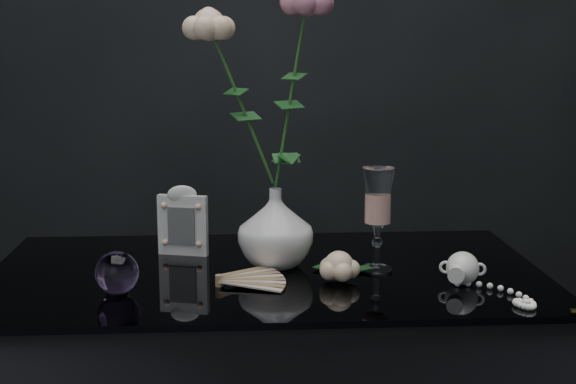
{
  "coord_description": "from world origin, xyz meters",
  "views": [
    {
      "loc": [
        -0.05,
        -1.43,
        1.2
      ],
      "look_at": [
        0.04,
        0.01,
        0.92
      ],
      "focal_mm": 50.0,
      "sensor_mm": 36.0,
      "label": 1
    }
  ],
  "objects_px": {
    "wine_glass": "(377,220)",
    "picture_frame": "(183,220)",
    "paperweight": "(117,273)",
    "pearl_jar": "(463,267)",
    "loose_rose": "(339,266)",
    "vase": "(275,228)"
  },
  "relations": [
    {
      "from": "wine_glass",
      "to": "pearl_jar",
      "type": "bearing_deg",
      "value": -31.86
    },
    {
      "from": "wine_glass",
      "to": "pearl_jar",
      "type": "relative_size",
      "value": 0.92
    },
    {
      "from": "wine_glass",
      "to": "loose_rose",
      "type": "height_order",
      "value": "wine_glass"
    },
    {
      "from": "wine_glass",
      "to": "paperweight",
      "type": "xyz_separation_m",
      "value": [
        -0.47,
        -0.11,
        -0.06
      ]
    },
    {
      "from": "vase",
      "to": "pearl_jar",
      "type": "height_order",
      "value": "vase"
    },
    {
      "from": "wine_glass",
      "to": "pearl_jar",
      "type": "height_order",
      "value": "wine_glass"
    },
    {
      "from": "loose_rose",
      "to": "pearl_jar",
      "type": "bearing_deg",
      "value": -0.39
    },
    {
      "from": "wine_glass",
      "to": "picture_frame",
      "type": "bearing_deg",
      "value": 159.72
    },
    {
      "from": "paperweight",
      "to": "pearl_jar",
      "type": "distance_m",
      "value": 0.62
    },
    {
      "from": "paperweight",
      "to": "loose_rose",
      "type": "distance_m",
      "value": 0.4
    },
    {
      "from": "wine_glass",
      "to": "paperweight",
      "type": "distance_m",
      "value": 0.49
    },
    {
      "from": "wine_glass",
      "to": "vase",
      "type": "bearing_deg",
      "value": 166.63
    },
    {
      "from": "picture_frame",
      "to": "paperweight",
      "type": "bearing_deg",
      "value": -96.04
    },
    {
      "from": "picture_frame",
      "to": "loose_rose",
      "type": "xyz_separation_m",
      "value": [
        0.3,
        -0.2,
        -0.04
      ]
    },
    {
      "from": "pearl_jar",
      "to": "loose_rose",
      "type": "bearing_deg",
      "value": -170.92
    },
    {
      "from": "loose_rose",
      "to": "wine_glass",
      "type": "bearing_deg",
      "value": 44.04
    },
    {
      "from": "paperweight",
      "to": "picture_frame",
      "type": "bearing_deg",
      "value": 68.75
    },
    {
      "from": "loose_rose",
      "to": "pearl_jar",
      "type": "distance_m",
      "value": 0.22
    },
    {
      "from": "wine_glass",
      "to": "loose_rose",
      "type": "bearing_deg",
      "value": -142.1
    },
    {
      "from": "loose_rose",
      "to": "pearl_jar",
      "type": "height_order",
      "value": "pearl_jar"
    },
    {
      "from": "paperweight",
      "to": "pearl_jar",
      "type": "xyz_separation_m",
      "value": [
        0.61,
        0.02,
        -0.01
      ]
    },
    {
      "from": "vase",
      "to": "loose_rose",
      "type": "distance_m",
      "value": 0.16
    }
  ]
}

